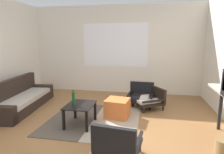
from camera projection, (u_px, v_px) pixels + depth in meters
ground_plane at (85, 136)px, 3.33m from camera, size 7.80×7.80×0.00m
far_wall_with_window at (115, 50)px, 6.04m from camera, size 5.60×0.13×2.70m
area_rug at (94, 120)px, 4.00m from camera, size 1.83×1.85×0.01m
couch at (21, 99)px, 4.66m from camera, size 0.92×2.12×0.72m
coffee_table at (80, 108)px, 3.70m from camera, size 0.51×0.64×0.42m
armchair_by_window at (141, 95)px, 4.90m from camera, size 0.66×0.61×0.57m
armchair_striped_foreground at (117, 143)px, 2.58m from camera, size 0.65×0.65×0.58m
armchair_corner at (150, 99)px, 4.69m from camera, size 0.85×0.85×0.50m
ottoman_orange at (117, 108)px, 4.14m from camera, size 0.53×0.53×0.39m
glass_bottle at (74, 99)px, 3.62m from camera, size 0.06×0.06×0.31m
wicker_basket at (224, 147)px, 2.76m from camera, size 0.25×0.25×0.23m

